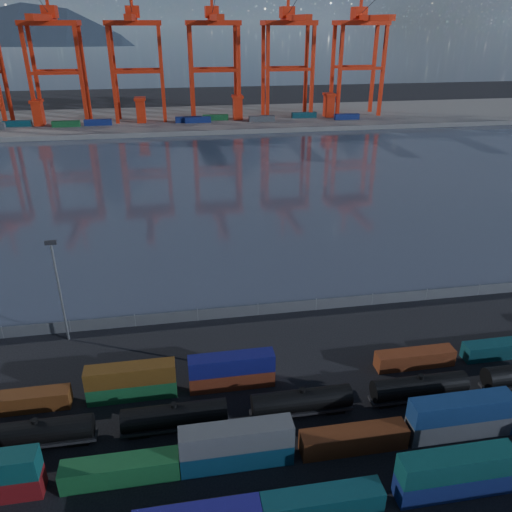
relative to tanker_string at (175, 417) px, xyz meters
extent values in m
plane|color=black|center=(14.17, -4.26, -1.98)|extent=(700.00, 700.00, 0.00)
plane|color=#313847|center=(14.17, 100.74, -1.97)|extent=(700.00, 700.00, 0.00)
cube|color=#514F4C|center=(14.17, 205.74, -0.98)|extent=(700.00, 70.00, 2.00)
cube|color=#0C373E|center=(14.11, -13.73, -0.66)|extent=(12.24, 2.49, 2.65)
cube|color=#101C52|center=(28.09, -13.73, -0.66)|extent=(12.24, 2.49, 2.65)
cube|color=#0B3B3A|center=(28.09, -13.73, 2.00)|extent=(12.24, 2.49, 2.65)
cube|color=#154F25|center=(-5.86, -6.36, -0.64)|extent=(12.35, 2.51, 2.68)
cube|color=#0C2B3F|center=(6.58, -6.36, -0.64)|extent=(12.35, 2.51, 2.68)
cube|color=#46494C|center=(6.58, -6.36, 2.03)|extent=(12.35, 2.51, 2.68)
cube|color=#512510|center=(20.00, -6.36, -0.64)|extent=(12.35, 2.51, 2.68)
cube|color=#434548|center=(32.84, -6.36, -0.64)|extent=(12.35, 2.51, 2.68)
cube|color=navy|center=(32.84, -6.36, 2.03)|extent=(12.35, 2.51, 2.68)
cube|color=#5B2E12|center=(-18.72, 6.74, -0.75)|extent=(11.36, 2.31, 2.46)
cube|color=#155229|center=(-5.33, 6.74, -0.75)|extent=(11.36, 2.31, 2.46)
cube|color=#553511|center=(-5.33, 6.74, 1.71)|extent=(11.36, 2.31, 2.46)
cube|color=maroon|center=(7.67, 6.74, -0.75)|extent=(11.36, 2.31, 2.46)
cube|color=#101153|center=(7.67, 6.74, 1.71)|extent=(11.36, 2.31, 2.46)
cube|color=maroon|center=(33.76, 6.74, -0.75)|extent=(11.36, 2.31, 2.46)
cube|color=#0B353A|center=(47.12, 6.74, -0.75)|extent=(11.36, 2.31, 2.46)
cylinder|color=black|center=(-15.50, 0.00, 0.21)|extent=(12.38, 2.76, 2.76)
cylinder|color=black|center=(-15.50, 0.00, 1.73)|extent=(0.76, 0.76, 0.48)
cube|color=black|center=(-15.50, 0.00, -1.32)|extent=(12.86, 1.91, 0.38)
cube|color=black|center=(-19.79, 0.00, -1.70)|extent=(2.38, 1.71, 0.57)
cube|color=black|center=(-11.21, 0.00, -1.70)|extent=(2.38, 1.71, 0.57)
cylinder|color=black|center=(0.00, 0.00, 0.21)|extent=(12.38, 2.76, 2.76)
cylinder|color=black|center=(0.00, 0.00, 1.73)|extent=(0.76, 0.76, 0.48)
cube|color=black|center=(0.00, 0.00, -1.32)|extent=(12.86, 1.91, 0.38)
cube|color=black|center=(-4.29, 0.00, -1.70)|extent=(2.38, 1.71, 0.57)
cube|color=black|center=(4.29, 0.00, -1.70)|extent=(2.38, 1.71, 0.57)
cylinder|color=black|center=(15.50, 0.00, 0.21)|extent=(12.38, 2.76, 2.76)
cylinder|color=black|center=(15.50, 0.00, 1.73)|extent=(0.76, 0.76, 0.48)
cube|color=black|center=(15.50, 0.00, -1.32)|extent=(12.86, 1.91, 0.38)
cube|color=black|center=(11.21, 0.00, -1.70)|extent=(2.38, 1.71, 0.57)
cube|color=black|center=(19.79, 0.00, -1.70)|extent=(2.38, 1.71, 0.57)
cylinder|color=black|center=(31.00, 0.00, 0.21)|extent=(12.38, 2.76, 2.76)
cylinder|color=black|center=(31.00, 0.00, 1.73)|extent=(0.76, 0.76, 0.48)
cube|color=black|center=(31.00, 0.00, -1.32)|extent=(12.86, 1.91, 0.38)
cube|color=black|center=(26.71, 0.00, -1.70)|extent=(2.38, 1.71, 0.57)
cube|color=black|center=(35.29, 0.00, -1.70)|extent=(2.38, 1.71, 0.57)
cube|color=black|center=(42.21, 0.00, -1.70)|extent=(2.38, 1.71, 0.57)
cube|color=#595B5E|center=(14.17, 23.74, -0.98)|extent=(160.00, 0.06, 2.00)
cylinder|color=slate|center=(-25.83, 23.74, -0.88)|extent=(0.12, 0.12, 2.20)
cylinder|color=slate|center=(-15.83, 23.74, -0.88)|extent=(0.12, 0.12, 2.20)
cylinder|color=slate|center=(-5.83, 23.74, -0.88)|extent=(0.12, 0.12, 2.20)
cylinder|color=slate|center=(4.17, 23.74, -0.88)|extent=(0.12, 0.12, 2.20)
cylinder|color=slate|center=(14.17, 23.74, -0.88)|extent=(0.12, 0.12, 2.20)
cylinder|color=slate|center=(24.17, 23.74, -0.88)|extent=(0.12, 0.12, 2.20)
cylinder|color=slate|center=(34.17, 23.74, -0.88)|extent=(0.12, 0.12, 2.20)
cylinder|color=slate|center=(44.17, 23.74, -0.88)|extent=(0.12, 0.12, 2.20)
cylinder|color=slate|center=(54.17, 23.74, -0.88)|extent=(0.12, 0.12, 2.20)
cylinder|color=slate|center=(-15.83, 21.74, 6.02)|extent=(0.36, 0.36, 16.00)
cube|color=black|center=(-15.83, 21.74, 14.32)|extent=(1.60, 0.40, 0.60)
cube|color=red|center=(-70.09, 206.60, 20.00)|extent=(1.56, 1.56, 43.96)
cube|color=red|center=(-56.58, 194.88, 20.00)|extent=(1.56, 1.56, 43.96)
cube|color=red|center=(-56.58, 206.60, 20.00)|extent=(1.56, 1.56, 43.96)
cube|color=red|center=(-35.09, 194.88, 20.00)|extent=(1.56, 1.56, 43.96)
cube|color=red|center=(-35.09, 206.60, 20.00)|extent=(1.56, 1.56, 43.96)
cube|color=red|center=(-45.83, 194.88, 22.19)|extent=(21.49, 1.37, 1.37)
cube|color=red|center=(-45.83, 206.60, 22.19)|extent=(21.49, 1.37, 1.37)
cube|color=red|center=(-45.83, 200.74, 41.97)|extent=(24.42, 13.68, 2.15)
cube|color=red|center=(-45.83, 189.01, 43.93)|extent=(2.93, 46.89, 2.44)
cube|color=red|center=(-45.83, 204.64, 46.37)|extent=(5.86, 7.81, 4.88)
cube|color=red|center=(-21.58, 194.88, 20.00)|extent=(1.56, 1.56, 43.96)
cube|color=red|center=(-21.58, 206.60, 20.00)|extent=(1.56, 1.56, 43.96)
cube|color=red|center=(-0.09, 194.88, 20.00)|extent=(1.56, 1.56, 43.96)
cube|color=red|center=(-0.09, 206.60, 20.00)|extent=(1.56, 1.56, 43.96)
cube|color=red|center=(-10.83, 194.88, 22.19)|extent=(21.49, 1.37, 1.37)
cube|color=red|center=(-10.83, 206.60, 22.19)|extent=(21.49, 1.37, 1.37)
cube|color=red|center=(-10.83, 200.74, 41.97)|extent=(24.42, 13.68, 2.15)
cube|color=red|center=(-10.83, 189.01, 43.93)|extent=(2.93, 46.89, 2.44)
cube|color=red|center=(-10.83, 204.64, 46.37)|extent=(5.86, 7.81, 4.88)
cube|color=red|center=(13.42, 194.88, 20.00)|extent=(1.56, 1.56, 43.96)
cube|color=red|center=(13.42, 206.60, 20.00)|extent=(1.56, 1.56, 43.96)
cube|color=red|center=(34.91, 194.88, 20.00)|extent=(1.56, 1.56, 43.96)
cube|color=red|center=(34.91, 206.60, 20.00)|extent=(1.56, 1.56, 43.96)
cube|color=red|center=(24.17, 194.88, 22.19)|extent=(21.49, 1.37, 1.37)
cube|color=red|center=(24.17, 206.60, 22.19)|extent=(21.49, 1.37, 1.37)
cube|color=red|center=(24.17, 200.74, 41.97)|extent=(24.42, 13.68, 2.15)
cube|color=red|center=(24.17, 189.01, 43.93)|extent=(2.93, 46.89, 2.44)
cube|color=red|center=(24.17, 204.64, 46.37)|extent=(5.86, 7.81, 4.88)
cylinder|color=black|center=(24.17, 186.67, 50.77)|extent=(0.23, 40.21, 13.26)
cube|color=red|center=(48.42, 194.88, 20.00)|extent=(1.56, 1.56, 43.96)
cube|color=red|center=(48.42, 206.60, 20.00)|extent=(1.56, 1.56, 43.96)
cube|color=red|center=(69.91, 194.88, 20.00)|extent=(1.56, 1.56, 43.96)
cube|color=red|center=(69.91, 206.60, 20.00)|extent=(1.56, 1.56, 43.96)
cube|color=red|center=(59.17, 194.88, 22.19)|extent=(21.49, 1.37, 1.37)
cube|color=red|center=(59.17, 206.60, 22.19)|extent=(21.49, 1.37, 1.37)
cube|color=red|center=(59.17, 200.74, 41.97)|extent=(24.42, 13.68, 2.15)
cube|color=red|center=(59.17, 189.01, 43.93)|extent=(2.93, 46.89, 2.44)
cube|color=red|center=(59.17, 204.64, 46.37)|extent=(5.86, 7.81, 4.88)
cylinder|color=black|center=(59.17, 186.67, 50.77)|extent=(0.23, 40.21, 13.26)
cube|color=red|center=(83.42, 194.88, 20.00)|extent=(1.56, 1.56, 43.96)
cube|color=red|center=(83.42, 206.60, 20.00)|extent=(1.56, 1.56, 43.96)
cube|color=red|center=(104.91, 194.88, 20.00)|extent=(1.56, 1.56, 43.96)
cube|color=red|center=(104.91, 206.60, 20.00)|extent=(1.56, 1.56, 43.96)
cube|color=red|center=(94.17, 194.88, 22.19)|extent=(21.49, 1.37, 1.37)
cube|color=red|center=(94.17, 206.60, 22.19)|extent=(21.49, 1.37, 1.37)
cube|color=red|center=(94.17, 200.74, 41.97)|extent=(24.42, 13.68, 2.15)
cube|color=red|center=(94.17, 189.01, 43.93)|extent=(2.93, 46.89, 2.44)
cube|color=red|center=(94.17, 204.64, 46.37)|extent=(5.86, 7.81, 4.88)
cylinder|color=black|center=(94.17, 186.67, 50.77)|extent=(0.23, 40.21, 13.26)
cube|color=navy|center=(14.83, 190.41, 1.32)|extent=(12.00, 2.44, 2.60)
cube|color=navy|center=(85.51, 186.66, 1.32)|extent=(12.00, 2.44, 2.60)
cube|color=navy|center=(10.53, 191.82, 1.32)|extent=(12.00, 2.44, 2.60)
cube|color=#0C3842|center=(-65.12, 194.21, 1.32)|extent=(12.00, 2.44, 2.60)
cube|color=#3F4244|center=(44.55, 188.44, 1.32)|extent=(12.00, 2.44, 2.60)
cube|color=#144C23|center=(-43.58, 189.93, 1.32)|extent=(12.00, 2.44, 2.60)
cube|color=navy|center=(-29.99, 191.26, 1.32)|extent=(12.00, 2.44, 2.60)
cube|color=#144C23|center=(23.51, 195.22, 1.32)|extent=(12.00, 2.44, 2.60)
cube|color=#0C3842|center=(66.58, 194.56, 1.32)|extent=(12.00, 2.44, 2.60)
cube|color=red|center=(-55.83, 195.74, 5.02)|extent=(4.00, 6.00, 10.00)
cube|color=red|center=(-55.83, 195.74, 10.52)|extent=(5.00, 7.00, 1.20)
cube|color=red|center=(-10.83, 195.74, 5.02)|extent=(4.00, 6.00, 10.00)
cube|color=red|center=(-10.83, 195.74, 10.52)|extent=(5.00, 7.00, 1.20)
cube|color=red|center=(34.17, 195.74, 5.02)|extent=(4.00, 6.00, 10.00)
cube|color=red|center=(34.17, 195.74, 10.52)|extent=(5.00, 7.00, 1.20)
cube|color=red|center=(79.17, 195.74, 5.02)|extent=(4.00, 6.00, 10.00)
cube|color=red|center=(79.17, 195.74, 10.52)|extent=(5.00, 7.00, 1.20)
camera|label=1|loc=(1.92, -46.34, 42.44)|focal=35.00mm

